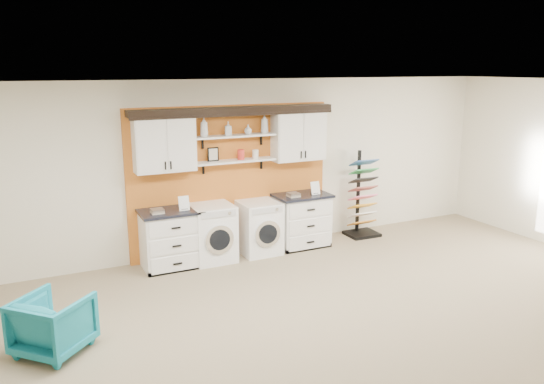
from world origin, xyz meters
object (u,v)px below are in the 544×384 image
washer (212,233)px  sample_rack (362,208)px  armchair (53,324)px  base_cabinet_left (171,239)px  dryer (259,227)px  base_cabinet_right (302,220)px

washer → sample_rack: sample_rack is taller
sample_rack → armchair: (-5.32, -1.92, -0.19)m
base_cabinet_left → armchair: size_ratio=1.32×
washer → dryer: (0.81, 0.00, -0.02)m
washer → armchair: washer is taller
base_cabinet_right → base_cabinet_left: bearing=180.0°
dryer → sample_rack: bearing=1.0°
washer → sample_rack: 2.86m
sample_rack → armchair: 5.66m
dryer → sample_rack: sample_rack is taller
washer → dryer: bearing=0.0°
base_cabinet_left → base_cabinet_right: 2.26m
dryer → armchair: (-3.27, -1.88, -0.12)m
dryer → washer: bearing=180.0°
dryer → sample_rack: size_ratio=0.56×
armchair → dryer: bearing=-104.5°
base_cabinet_left → washer: washer is taller
base_cabinet_right → washer: bearing=-179.9°
base_cabinet_right → armchair: base_cabinet_right is taller
washer → sample_rack: size_ratio=0.59×
base_cabinet_right → washer: base_cabinet_right is taller
dryer → armchair: bearing=-150.0°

